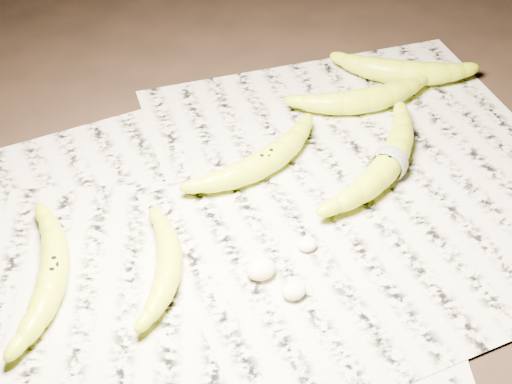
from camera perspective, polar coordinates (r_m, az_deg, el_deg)
name	(u,v)px	position (r m, az deg, el deg)	size (l,w,h in m)	color
ground	(271,219)	(0.94, 1.17, -2.16)	(3.00, 3.00, 0.00)	black
newspaper_patch	(244,212)	(0.94, -0.99, -1.57)	(0.90, 0.70, 0.01)	#BCB6A1
banana_left_a	(53,271)	(0.87, -15.93, -6.12)	(0.20, 0.06, 0.04)	#C8DC1B
banana_left_b	(169,263)	(0.86, -6.99, -5.65)	(0.16, 0.05, 0.03)	#C8DC1B
banana_center	(265,160)	(0.99, 0.75, 2.57)	(0.21, 0.06, 0.04)	#C8DC1B
banana_taped	(389,161)	(1.00, 10.63, 2.42)	(0.24, 0.07, 0.04)	#C8DC1B
banana_upper_a	(366,98)	(1.12, 8.79, 7.42)	(0.20, 0.06, 0.04)	#C8DC1B
banana_upper_b	(403,71)	(1.19, 11.69, 9.48)	(0.20, 0.07, 0.04)	#C8DC1B
measuring_tape	(389,161)	(1.00, 10.63, 2.42)	(0.05, 0.05, 0.00)	white
flesh_chunk_a	(261,267)	(0.86, 0.40, -6.02)	(0.04, 0.03, 0.02)	#F2EABB
flesh_chunk_b	(294,288)	(0.84, 3.06, -7.72)	(0.03, 0.03, 0.02)	#F2EABB
flesh_chunk_c	(308,242)	(0.89, 4.15, -4.03)	(0.03, 0.02, 0.01)	#F2EABB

